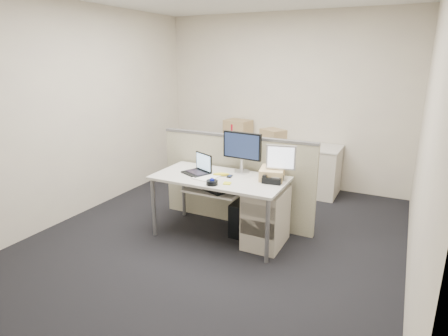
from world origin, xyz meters
The scene contains 28 objects.
floor centered at (0.00, 0.00, -0.01)m, with size 4.00×4.50×0.01m, color black.
wall_back centered at (0.00, 2.25, 1.35)m, with size 4.00×0.02×2.70m, color beige.
wall_front centered at (0.00, -2.25, 1.35)m, with size 4.00×0.02×2.70m, color beige.
wall_left centered at (-2.00, 0.00, 1.35)m, with size 0.02×4.50×2.70m, color beige.
wall_right centered at (2.00, 0.00, 1.35)m, with size 0.02×4.50×2.70m, color beige.
desk centered at (0.00, 0.00, 0.66)m, with size 1.50×0.75×0.73m.
keyboard_tray centered at (0.00, -0.18, 0.62)m, with size 0.62×0.32×0.02m, color silver.
drawer_pedestal centered at (0.55, 0.05, 0.33)m, with size 0.40×0.55×0.65m, color beige.
cubicle_partition centered at (0.00, 0.45, 0.55)m, with size 2.00×0.06×1.10m, color #B4AF90.
back_counter centered at (0.00, 1.93, 0.36)m, with size 2.00×0.60×0.72m, color beige.
monitor_main centered at (0.15, 0.28, 0.97)m, with size 0.48×0.18×0.48m, color black.
monitor_small centered at (0.65, 0.18, 0.93)m, with size 0.32×0.16×0.39m, color #B7B7BC.
laptop centered at (-0.30, -0.02, 0.84)m, with size 0.30×0.23×0.23m, color black.
trackball centered at (0.05, -0.28, 0.75)m, with size 0.12×0.12×0.05m, color black.
desk_phone centered at (0.60, 0.08, 0.76)m, with size 0.20×0.17×0.06m, color black.
paper_stack centered at (-0.12, -0.08, 0.74)m, with size 0.23×0.29×0.01m, color white.
sticky_pad centered at (0.18, -0.18, 0.74)m, with size 0.08×0.08×0.01m, color yellow.
travel_mug centered at (-0.35, 0.22, 0.81)m, with size 0.08×0.08×0.16m, color black.
banana centered at (0.00, 0.03, 0.75)m, with size 0.19×0.05×0.04m, color yellow.
cellphone centered at (0.10, 0.05, 0.74)m, with size 0.05×0.09×0.01m, color black.
manila_folders centered at (0.55, 0.20, 0.79)m, with size 0.26×0.33×0.12m, color #E0BA7D.
keyboard centered at (-0.05, -0.15, 0.64)m, with size 0.49×0.17×0.03m, color black.
pc_tower_desk centered at (0.20, 0.20, 0.20)m, with size 0.17×0.43×0.40m, color black.
pc_tower_spare_dark centered at (-1.05, 2.03, 0.23)m, with size 0.20×0.49×0.46m, color black.
pc_tower_spare_silver centered at (-1.30, 1.90, 0.19)m, with size 0.17×0.42×0.39m, color #B7B7BC.
cardboard_box_left centered at (-0.70, 2.05, 0.87)m, with size 0.41×0.31×0.31m, color tan.
cardboard_box_right centered at (0.00, 1.81, 0.85)m, with size 0.35×0.27×0.25m, color tan.
red_binder centered at (-0.77, 2.03, 0.85)m, with size 0.06×0.27×0.26m, color maroon.
Camera 1 is at (1.83, -3.58, 2.03)m, focal length 30.00 mm.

